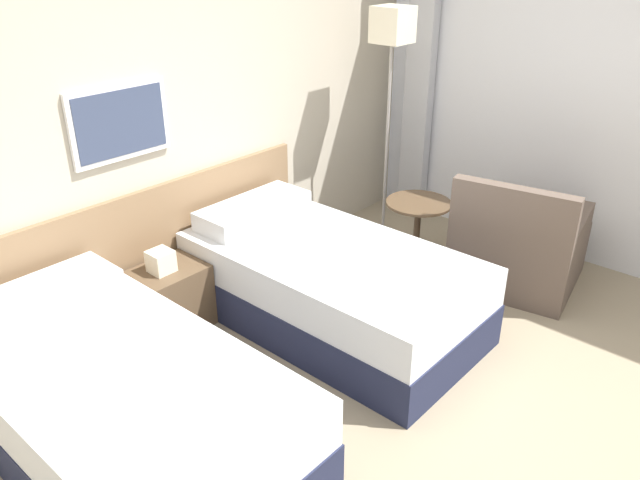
{
  "coord_description": "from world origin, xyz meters",
  "views": [
    {
      "loc": [
        -2.37,
        -1.17,
        2.33
      ],
      "look_at": [
        0.13,
        1.04,
        0.68
      ],
      "focal_mm": 35.0,
      "sensor_mm": 36.0,
      "label": 1
    }
  ],
  "objects_px": {
    "bed_near_window": "(330,284)",
    "side_table": "(417,222)",
    "armchair": "(517,249)",
    "nightstand": "(166,299)",
    "bed_near_door": "(122,406)",
    "floor_lamp": "(392,44)"
  },
  "relations": [
    {
      "from": "bed_near_door",
      "to": "bed_near_window",
      "type": "bearing_deg",
      "value": 0.0
    },
    {
      "from": "armchair",
      "to": "nightstand",
      "type": "bearing_deg",
      "value": 45.74
    },
    {
      "from": "bed_near_door",
      "to": "side_table",
      "type": "relative_size",
      "value": 3.47
    },
    {
      "from": "bed_near_door",
      "to": "floor_lamp",
      "type": "distance_m",
      "value": 3.14
    },
    {
      "from": "nightstand",
      "to": "side_table",
      "type": "bearing_deg",
      "value": -22.42
    },
    {
      "from": "floor_lamp",
      "to": "armchair",
      "type": "bearing_deg",
      "value": -88.24
    },
    {
      "from": "nightstand",
      "to": "bed_near_door",
      "type": "bearing_deg",
      "value": -137.17
    },
    {
      "from": "nightstand",
      "to": "bed_near_window",
      "type": "bearing_deg",
      "value": -42.83
    },
    {
      "from": "bed_near_door",
      "to": "nightstand",
      "type": "xyz_separation_m",
      "value": [
        0.77,
        0.72,
        -0.05
      ]
    },
    {
      "from": "side_table",
      "to": "nightstand",
      "type": "bearing_deg",
      "value": 157.58
    },
    {
      "from": "nightstand",
      "to": "floor_lamp",
      "type": "relative_size",
      "value": 0.31
    },
    {
      "from": "bed_near_door",
      "to": "armchair",
      "type": "distance_m",
      "value": 2.93
    },
    {
      "from": "bed_near_window",
      "to": "bed_near_door",
      "type": "bearing_deg",
      "value": 180.0
    },
    {
      "from": "bed_near_door",
      "to": "armchair",
      "type": "bearing_deg",
      "value": -13.5
    },
    {
      "from": "nightstand",
      "to": "side_table",
      "type": "xyz_separation_m",
      "value": [
        1.77,
        -0.73,
        0.16
      ]
    },
    {
      "from": "bed_near_door",
      "to": "nightstand",
      "type": "height_order",
      "value": "bed_near_door"
    },
    {
      "from": "bed_near_window",
      "to": "floor_lamp",
      "type": "relative_size",
      "value": 1.03
    },
    {
      "from": "bed_near_door",
      "to": "nightstand",
      "type": "relative_size",
      "value": 3.32
    },
    {
      "from": "bed_near_door",
      "to": "bed_near_window",
      "type": "distance_m",
      "value": 1.55
    },
    {
      "from": "bed_near_window",
      "to": "side_table",
      "type": "xyz_separation_m",
      "value": [
        0.99,
        -0.01,
        0.11
      ]
    },
    {
      "from": "bed_near_door",
      "to": "bed_near_window",
      "type": "relative_size",
      "value": 1.0
    },
    {
      "from": "bed_near_window",
      "to": "side_table",
      "type": "distance_m",
      "value": 1.0
    }
  ]
}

